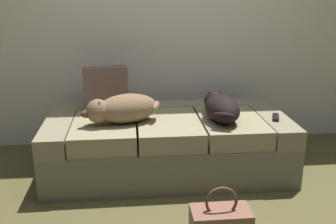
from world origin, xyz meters
TOP-DOWN VIEW (x-y plane):
  - couch at (0.00, 0.98)m, footprint 1.81×0.88m
  - dog_tan at (-0.33, 0.87)m, footprint 0.58×0.38m
  - dog_dark at (0.38, 0.87)m, footprint 0.27×0.55m
  - tv_remote at (0.80, 0.85)m, footprint 0.09×0.16m
  - throw_pillow at (-0.47, 1.22)m, footprint 0.35×0.17m

SIDE VIEW (x-z plane):
  - couch at x=0.00m, z-range 0.00..0.44m
  - tv_remote at x=0.80m, z-range 0.44..0.46m
  - dog_dark at x=0.38m, z-range 0.44..0.63m
  - dog_tan at x=-0.33m, z-range 0.44..0.64m
  - throw_pillow at x=-0.47m, z-range 0.44..0.78m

